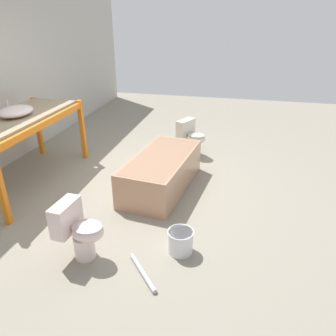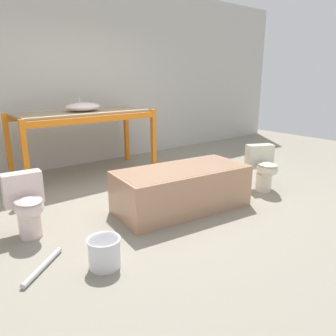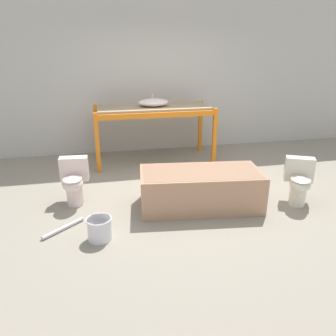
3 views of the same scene
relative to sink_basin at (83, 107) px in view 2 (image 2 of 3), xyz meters
name	(u,v)px [view 2 (image 2 of 3)]	position (x,y,z in m)	size (l,w,h in m)	color
ground_plane	(149,198)	(0.17, -1.50, -1.11)	(12.00, 12.00, 0.00)	gray
warehouse_wall_rear	(70,74)	(0.17, 0.77, 0.49)	(10.80, 0.08, 3.20)	beige
shelving_rack	(83,120)	(0.00, 0.01, -0.20)	(2.16, 0.93, 1.04)	orange
sink_basin	(83,107)	(0.00, 0.00, 0.00)	(0.55, 0.41, 0.22)	silver
bathtub_main	(182,186)	(0.28, -2.03, -0.81)	(1.68, 0.92, 0.51)	tan
toilet_near	(27,203)	(-1.39, -1.57, -0.77)	(0.39, 0.51, 0.63)	silver
toilet_far	(263,167)	(1.62, -2.24, -0.77)	(0.51, 0.58, 0.63)	silver
bucket_white	(104,252)	(-1.08, -2.58, -0.97)	(0.29, 0.29, 0.26)	silver
loose_pipe	(43,266)	(-1.50, -2.29, -1.08)	(0.46, 0.41, 0.05)	#B7B7BC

